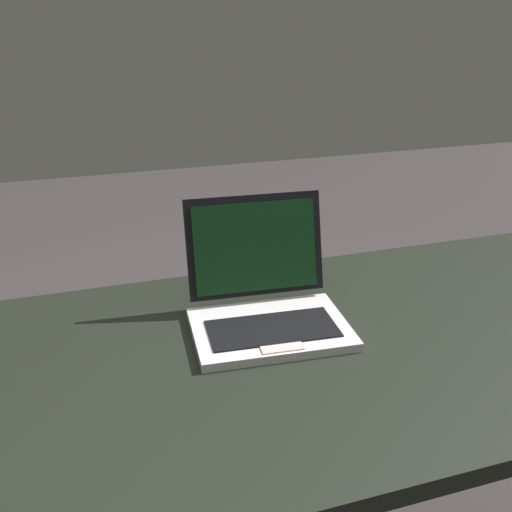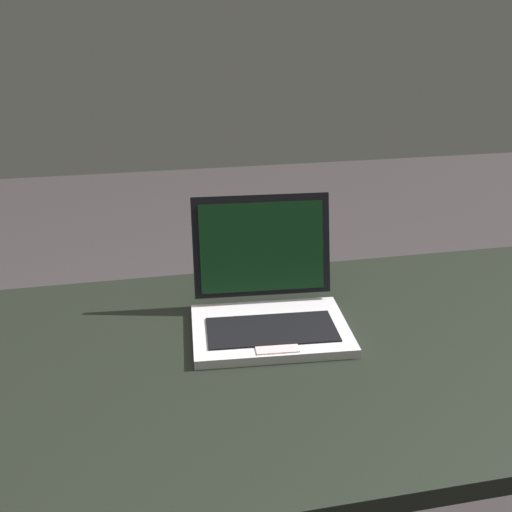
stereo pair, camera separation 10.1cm
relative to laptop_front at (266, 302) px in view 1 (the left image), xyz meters
The scene contains 2 objects.
desk 0.17m from the laptop_front, 119.57° to the right, with size 1.69×0.70×0.73m.
laptop_front is the anchor object (origin of this frame).
Camera 1 is at (-0.26, -0.82, 1.29)m, focal length 41.09 mm.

